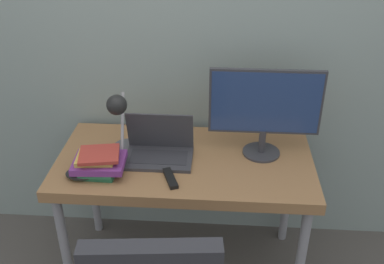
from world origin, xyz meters
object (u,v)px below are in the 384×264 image
at_px(laptop, 159,149).
at_px(game_controller, 81,174).
at_px(monitor, 265,107).
at_px(desk_lamp, 120,118).
at_px(book_stack, 98,163).

xyz_separation_m(laptop, game_controller, (-0.36, -0.20, -0.03)).
relative_size(monitor, game_controller, 3.73).
bearing_deg(game_controller, monitor, 17.57).
distance_m(laptop, desk_lamp, 0.27).
height_order(desk_lamp, game_controller, desk_lamp).
relative_size(monitor, book_stack, 2.18).
distance_m(monitor, desk_lamp, 0.73).
bearing_deg(laptop, game_controller, -150.40).
distance_m(laptop, book_stack, 0.32).
height_order(laptop, monitor, monitor).
distance_m(monitor, game_controller, 0.97).
bearing_deg(monitor, laptop, -171.60).
height_order(laptop, book_stack, laptop).
xyz_separation_m(monitor, game_controller, (-0.90, -0.28, -0.25)).
bearing_deg(game_controller, book_stack, 31.44).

